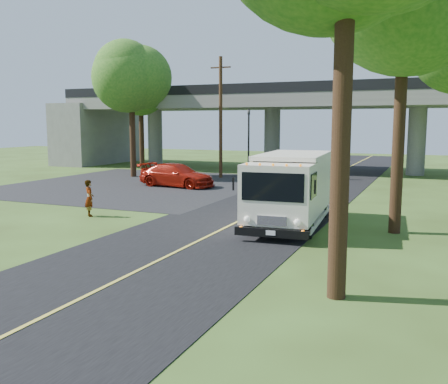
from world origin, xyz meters
The scene contains 12 objects.
ground centered at (0.00, 0.00, 0.00)m, with size 120.00×120.00×0.00m, color #314317.
road centered at (0.00, 10.00, 0.01)m, with size 7.00×90.00×0.02m, color black.
parking_lot centered at (-11.00, 18.00, 0.01)m, with size 16.00×18.00×0.01m, color black.
lane_line centered at (0.00, 10.00, 0.03)m, with size 0.12×90.00×0.01m, color gold.
overpass centered at (0.00, 32.00, 4.56)m, with size 54.00×10.00×7.30m.
traffic_signal centered at (-6.00, 26.00, 3.20)m, with size 0.18×0.22×5.20m.
utility_pole centered at (-7.50, 24.00, 4.59)m, with size 1.60×0.26×9.00m.
tree_left_lot centered at (-13.79, 21.84, 7.90)m, with size 5.60×5.50×10.50m.
tree_left_far centered at (-16.79, 27.84, 7.45)m, with size 5.26×5.16×9.89m.
step_van centered at (2.19, 8.77, 1.57)m, with size 3.07×7.07×2.89m.
red_sedan centered at (-8.00, 17.98, 0.75)m, with size 2.11×5.18×1.50m, color #961509.
pedestrian centered at (-6.57, 7.22, 0.81)m, with size 0.59×0.39×1.63m, color gray.
Camera 1 is at (7.53, -10.57, 4.12)m, focal length 40.00 mm.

